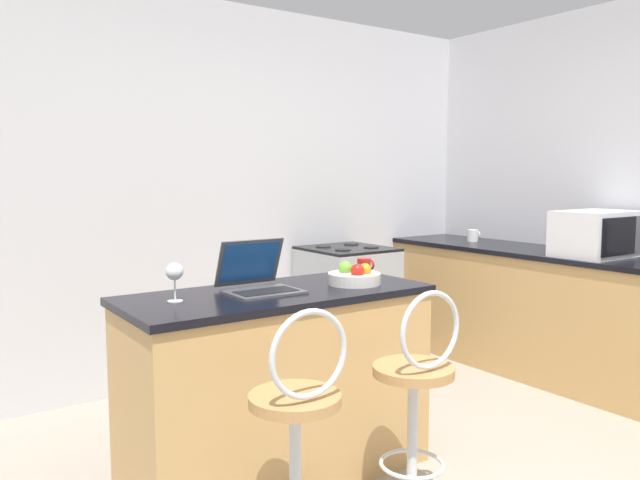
{
  "coord_description": "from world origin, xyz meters",
  "views": [
    {
      "loc": [
        -1.95,
        -1.59,
        1.43
      ],
      "look_at": [
        0.42,
        1.8,
        0.99
      ],
      "focal_mm": 35.0,
      "sensor_mm": 36.0,
      "label": 1
    }
  ],
  "objects_px": {
    "bar_stool_near": "(298,447)",
    "fruit_bowl": "(354,277)",
    "bar_stool_far": "(416,412)",
    "stove_range": "(347,307)",
    "mug_red": "(364,266)",
    "laptop": "(258,278)",
    "wine_glass_short": "(174,273)",
    "mug_white": "(473,236)",
    "microwave": "(596,234)"
  },
  "relations": [
    {
      "from": "microwave",
      "to": "mug_red",
      "type": "bearing_deg",
      "value": 169.61
    },
    {
      "from": "laptop",
      "to": "mug_red",
      "type": "relative_size",
      "value": 3.55
    },
    {
      "from": "bar_stool_near",
      "to": "stove_range",
      "type": "height_order",
      "value": "bar_stool_near"
    },
    {
      "from": "bar_stool_far",
      "to": "wine_glass_short",
      "type": "bearing_deg",
      "value": 139.35
    },
    {
      "from": "microwave",
      "to": "fruit_bowl",
      "type": "relative_size",
      "value": 2.05
    },
    {
      "from": "stove_range",
      "to": "wine_glass_short",
      "type": "xyz_separation_m",
      "value": [
        -1.79,
        -1.14,
        0.57
      ]
    },
    {
      "from": "microwave",
      "to": "stove_range",
      "type": "height_order",
      "value": "microwave"
    },
    {
      "from": "laptop",
      "to": "bar_stool_near",
      "type": "bearing_deg",
      "value": -107.87
    },
    {
      "from": "bar_stool_far",
      "to": "mug_red",
      "type": "bearing_deg",
      "value": 65.73
    },
    {
      "from": "microwave",
      "to": "stove_range",
      "type": "xyz_separation_m",
      "value": [
        -1.03,
        1.33,
        -0.6
      ]
    },
    {
      "from": "bar_stool_far",
      "to": "fruit_bowl",
      "type": "bearing_deg",
      "value": 78.75
    },
    {
      "from": "laptop",
      "to": "wine_glass_short",
      "type": "bearing_deg",
      "value": -178.59
    },
    {
      "from": "stove_range",
      "to": "mug_red",
      "type": "bearing_deg",
      "value": -123.09
    },
    {
      "from": "bar_stool_near",
      "to": "fruit_bowl",
      "type": "height_order",
      "value": "fruit_bowl"
    },
    {
      "from": "wine_glass_short",
      "to": "mug_white",
      "type": "height_order",
      "value": "wine_glass_short"
    },
    {
      "from": "fruit_bowl",
      "to": "laptop",
      "type": "bearing_deg",
      "value": 166.71
    },
    {
      "from": "fruit_bowl",
      "to": "mug_red",
      "type": "xyz_separation_m",
      "value": [
        0.24,
        0.22,
        0.01
      ]
    },
    {
      "from": "stove_range",
      "to": "mug_white",
      "type": "height_order",
      "value": "mug_white"
    },
    {
      "from": "bar_stool_near",
      "to": "mug_red",
      "type": "bearing_deg",
      "value": 39.78
    },
    {
      "from": "wine_glass_short",
      "to": "mug_white",
      "type": "bearing_deg",
      "value": 17.12
    },
    {
      "from": "mug_red",
      "to": "laptop",
      "type": "bearing_deg",
      "value": -171.66
    },
    {
      "from": "bar_stool_near",
      "to": "mug_white",
      "type": "height_order",
      "value": "mug_white"
    },
    {
      "from": "bar_stool_near",
      "to": "wine_glass_short",
      "type": "distance_m",
      "value": 0.89
    },
    {
      "from": "microwave",
      "to": "mug_red",
      "type": "distance_m",
      "value": 1.72
    },
    {
      "from": "microwave",
      "to": "wine_glass_short",
      "type": "bearing_deg",
      "value": 176.04
    },
    {
      "from": "laptop",
      "to": "fruit_bowl",
      "type": "xyz_separation_m",
      "value": [
        0.48,
        -0.11,
        -0.02
      ]
    },
    {
      "from": "stove_range",
      "to": "mug_white",
      "type": "relative_size",
      "value": 8.81
    },
    {
      "from": "wine_glass_short",
      "to": "fruit_bowl",
      "type": "relative_size",
      "value": 0.65
    },
    {
      "from": "wine_glass_short",
      "to": "microwave",
      "type": "bearing_deg",
      "value": -3.96
    },
    {
      "from": "mug_white",
      "to": "bar_stool_near",
      "type": "bearing_deg",
      "value": -149.96
    },
    {
      "from": "laptop",
      "to": "microwave",
      "type": "bearing_deg",
      "value": -4.86
    },
    {
      "from": "laptop",
      "to": "wine_glass_short",
      "type": "height_order",
      "value": "laptop"
    },
    {
      "from": "wine_glass_short",
      "to": "mug_white",
      "type": "xyz_separation_m",
      "value": [
        2.86,
        0.88,
        -0.07
      ]
    },
    {
      "from": "bar_stool_near",
      "to": "fruit_bowl",
      "type": "xyz_separation_m",
      "value": [
        0.7,
        0.56,
        0.48
      ]
    },
    {
      "from": "bar_stool_near",
      "to": "laptop",
      "type": "height_order",
      "value": "laptop"
    },
    {
      "from": "microwave",
      "to": "laptop",
      "type": "bearing_deg",
      "value": 175.14
    },
    {
      "from": "fruit_bowl",
      "to": "stove_range",
      "type": "bearing_deg",
      "value": 53.86
    },
    {
      "from": "bar_stool_near",
      "to": "fruit_bowl",
      "type": "bearing_deg",
      "value": 38.86
    },
    {
      "from": "wine_glass_short",
      "to": "mug_white",
      "type": "distance_m",
      "value": 2.99
    },
    {
      "from": "microwave",
      "to": "wine_glass_short",
      "type": "distance_m",
      "value": 2.82
    },
    {
      "from": "stove_range",
      "to": "bar_stool_far",
      "type": "bearing_deg",
      "value": -119.46
    },
    {
      "from": "bar_stool_far",
      "to": "stove_range",
      "type": "height_order",
      "value": "bar_stool_far"
    },
    {
      "from": "mug_white",
      "to": "stove_range",
      "type": "bearing_deg",
      "value": 166.58
    },
    {
      "from": "mug_white",
      "to": "fruit_bowl",
      "type": "bearing_deg",
      "value": -153.52
    },
    {
      "from": "bar_stool_far",
      "to": "stove_range",
      "type": "bearing_deg",
      "value": 60.54
    },
    {
      "from": "microwave",
      "to": "wine_glass_short",
      "type": "xyz_separation_m",
      "value": [
        -2.81,
        0.19,
        -0.03
      ]
    },
    {
      "from": "fruit_bowl",
      "to": "bar_stool_near",
      "type": "bearing_deg",
      "value": -141.14
    },
    {
      "from": "fruit_bowl",
      "to": "mug_red",
      "type": "distance_m",
      "value": 0.32
    },
    {
      "from": "laptop",
      "to": "fruit_bowl",
      "type": "relative_size",
      "value": 1.25
    },
    {
      "from": "fruit_bowl",
      "to": "mug_white",
      "type": "height_order",
      "value": "fruit_bowl"
    }
  ]
}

